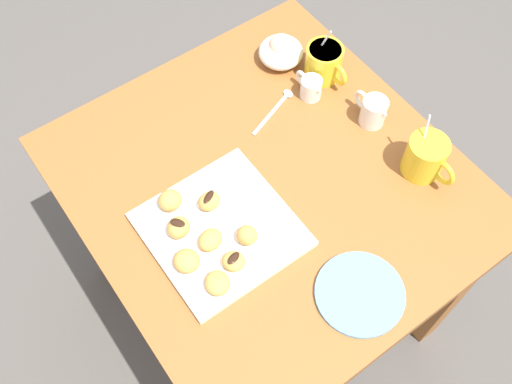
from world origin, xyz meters
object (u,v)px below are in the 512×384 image
cream_pitcher_white (373,110)px  pastry_plate_square (221,229)px  beignet_2 (187,261)px  ice_cream_bowl (281,51)px  beignet_5 (247,235)px  coffee_mug_yellow_right (426,157)px  beignet_0 (234,261)px  dining_table (268,212)px  chocolate_sauce_pitcher (311,87)px  beignet_1 (180,229)px  beignet_6 (209,201)px  coffee_mug_yellow_left (324,62)px  beignet_3 (170,200)px  beignet_7 (210,240)px  beignet_4 (217,283)px  saucer_sky_left (360,294)px

cream_pitcher_white → pastry_plate_square: bearing=-85.5°
cream_pitcher_white → beignet_2: 0.56m
ice_cream_bowl → beignet_5: (0.37, -0.37, 0.00)m
coffee_mug_yellow_right → beignet_0: coffee_mug_yellow_right is taller
beignet_5 → ice_cream_bowl: bearing=135.3°
dining_table → chocolate_sauce_pitcher: size_ratio=9.46×
beignet_5 → pastry_plate_square: bearing=-151.7°
pastry_plate_square → beignet_1: 0.09m
beignet_1 → beignet_6: size_ratio=1.02×
beignet_0 → beignet_2: size_ratio=0.87×
coffee_mug_yellow_left → beignet_3: (0.11, -0.51, -0.01)m
coffee_mug_yellow_right → beignet_7: coffee_mug_yellow_right is taller
coffee_mug_yellow_left → beignet_0: (0.30, -0.48, -0.02)m
pastry_plate_square → beignet_2: bearing=-73.5°
chocolate_sauce_pitcher → beignet_7: (0.20, -0.42, 0.00)m
beignet_0 → beignet_5: 0.06m
pastry_plate_square → beignet_0: beignet_0 is taller
pastry_plate_square → beignet_2: beignet_2 is taller
beignet_3 → beignet_7: 0.13m
ice_cream_bowl → beignet_4: (0.42, -0.47, -0.00)m
chocolate_sauce_pitcher → beignet_1: (0.14, -0.46, 0.00)m
saucer_sky_left → dining_table: bearing=177.8°
beignet_7 → saucer_sky_left: bearing=34.7°
coffee_mug_yellow_left → beignet_1: coffee_mug_yellow_left is taller
pastry_plate_square → beignet_3: 0.12m
saucer_sky_left → beignet_5: (-0.22, -0.12, 0.03)m
coffee_mug_yellow_left → beignet_4: coffee_mug_yellow_left is taller
cream_pitcher_white → ice_cream_bowl: (-0.28, -0.06, -0.00)m
pastry_plate_square → beignet_4: size_ratio=5.32×
coffee_mug_yellow_left → chocolate_sauce_pitcher: size_ratio=1.45×
chocolate_sauce_pitcher → beignet_3: (0.07, -0.44, 0.01)m
dining_table → beignet_7: 0.27m
beignet_2 → coffee_mug_yellow_left: bearing=113.8°
beignet_3 → beignet_6: size_ratio=1.04×
coffee_mug_yellow_right → beignet_0: (-0.05, -0.48, -0.02)m
beignet_6 → ice_cream_bowl: bearing=123.7°
pastry_plate_square → beignet_0: size_ratio=6.12×
saucer_sky_left → beignet_1: (-0.32, -0.22, 0.03)m
chocolate_sauce_pitcher → cream_pitcher_white: bearing=25.0°
ice_cream_bowl → beignet_7: ice_cream_bowl is taller
beignet_0 → chocolate_sauce_pitcher: bearing=123.0°
pastry_plate_square → chocolate_sauce_pitcher: 0.43m
beignet_3 → coffee_mug_yellow_right: bearing=64.5°
dining_table → beignet_5: 0.24m
coffee_mug_yellow_right → beignet_2: coffee_mug_yellow_right is taller
cream_pitcher_white → chocolate_sauce_pitcher: bearing=-155.0°
coffee_mug_yellow_left → coffee_mug_yellow_right: bearing=0.0°
beignet_2 → beignet_7: size_ratio=0.99×
chocolate_sauce_pitcher → beignet_5: size_ratio=2.07×
beignet_4 → beignet_5: beignet_5 is taller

